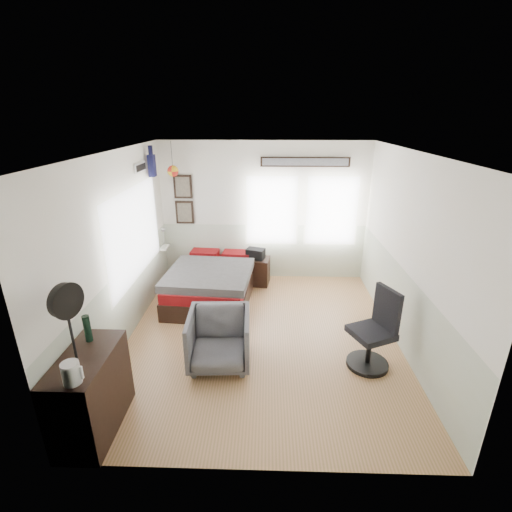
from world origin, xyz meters
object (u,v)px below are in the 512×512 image
at_px(bed, 212,283).
at_px(nightstand, 256,271).
at_px(dresser, 91,393).
at_px(task_chair, 374,336).
at_px(armchair, 219,339).

xyz_separation_m(bed, nightstand, (0.76, 0.65, -0.04)).
xyz_separation_m(dresser, nightstand, (1.58, 3.67, -0.19)).
relative_size(dresser, nightstand, 1.90).
bearing_deg(task_chair, armchair, 156.44).
bearing_deg(armchair, bed, 98.16).
bearing_deg(nightstand, task_chair, -49.33).
distance_m(nightstand, task_chair, 3.00).
bearing_deg(dresser, bed, 74.69).
bearing_deg(armchair, nightstand, 78.42).
xyz_separation_m(dresser, armchair, (1.19, 1.13, -0.08)).
distance_m(dresser, task_chair, 3.42).
height_order(bed, dresser, dresser).
distance_m(bed, dresser, 3.13).
xyz_separation_m(dresser, task_chair, (3.22, 1.16, -0.00)).
relative_size(armchair, task_chair, 0.75).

